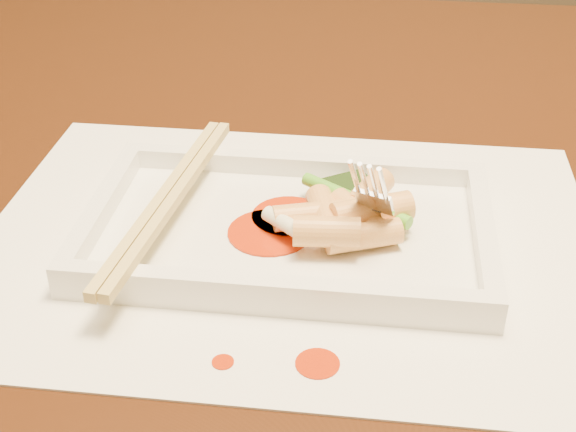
# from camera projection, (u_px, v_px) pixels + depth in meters

# --- Properties ---
(table) EXTENTS (1.40, 0.90, 0.75)m
(table) POSITION_uv_depth(u_px,v_px,m) (268.00, 290.00, 0.64)
(table) COLOR black
(table) RESTS_ON ground
(placemat) EXTENTS (0.40, 0.30, 0.00)m
(placemat) POSITION_uv_depth(u_px,v_px,m) (288.00, 240.00, 0.52)
(placemat) COLOR white
(placemat) RESTS_ON table
(sauce_splatter_a) EXTENTS (0.02, 0.02, 0.00)m
(sauce_splatter_a) POSITION_uv_depth(u_px,v_px,m) (318.00, 363.00, 0.42)
(sauce_splatter_a) COLOR #BC2905
(sauce_splatter_a) RESTS_ON placemat
(sauce_splatter_b) EXTENTS (0.01, 0.01, 0.00)m
(sauce_splatter_b) POSITION_uv_depth(u_px,v_px,m) (223.00, 362.00, 0.42)
(sauce_splatter_b) COLOR #BC2905
(sauce_splatter_b) RESTS_ON placemat
(plate_base) EXTENTS (0.26, 0.16, 0.01)m
(plate_base) POSITION_uv_depth(u_px,v_px,m) (288.00, 234.00, 0.52)
(plate_base) COLOR white
(plate_base) RESTS_ON placemat
(plate_rim_far) EXTENTS (0.26, 0.01, 0.01)m
(plate_rim_far) POSITION_uv_depth(u_px,v_px,m) (301.00, 165.00, 0.58)
(plate_rim_far) COLOR white
(plate_rim_far) RESTS_ON plate_base
(plate_rim_near) EXTENTS (0.26, 0.01, 0.01)m
(plate_rim_near) POSITION_uv_depth(u_px,v_px,m) (272.00, 290.00, 0.45)
(plate_rim_near) COLOR white
(plate_rim_near) RESTS_ON plate_base
(plate_rim_left) EXTENTS (0.01, 0.14, 0.01)m
(plate_rim_left) POSITION_uv_depth(u_px,v_px,m) (102.00, 207.00, 0.53)
(plate_rim_left) COLOR white
(plate_rim_left) RESTS_ON plate_base
(plate_rim_right) EXTENTS (0.01, 0.14, 0.01)m
(plate_rim_right) POSITION_uv_depth(u_px,v_px,m) (484.00, 233.00, 0.50)
(plate_rim_right) COLOR white
(plate_rim_right) RESTS_ON plate_base
(veg_piece) EXTENTS (0.05, 0.04, 0.01)m
(veg_piece) POSITION_uv_depth(u_px,v_px,m) (346.00, 191.00, 0.55)
(veg_piece) COLOR black
(veg_piece) RESTS_ON plate_base
(scallion_white) EXTENTS (0.04, 0.03, 0.01)m
(scallion_white) POSITION_uv_depth(u_px,v_px,m) (288.00, 225.00, 0.50)
(scallion_white) COLOR #EAEACC
(scallion_white) RESTS_ON plate_base
(scallion_green) EXTENTS (0.08, 0.06, 0.01)m
(scallion_green) POSITION_uv_depth(u_px,v_px,m) (355.00, 200.00, 0.52)
(scallion_green) COLOR #419718
(scallion_green) RESTS_ON plate_base
(chopstick_a) EXTENTS (0.03, 0.21, 0.01)m
(chopstick_a) POSITION_uv_depth(u_px,v_px,m) (162.00, 198.00, 0.52)
(chopstick_a) COLOR tan
(chopstick_a) RESTS_ON plate_rim_near
(chopstick_b) EXTENTS (0.03, 0.21, 0.01)m
(chopstick_b) POSITION_uv_depth(u_px,v_px,m) (174.00, 199.00, 0.52)
(chopstick_b) COLOR tan
(chopstick_b) RESTS_ON plate_rim_near
(fork) EXTENTS (0.09, 0.10, 0.14)m
(fork) POSITION_uv_depth(u_px,v_px,m) (406.00, 119.00, 0.49)
(fork) COLOR silver
(fork) RESTS_ON plate_base
(sauce_blob_0) EXTENTS (0.05, 0.05, 0.00)m
(sauce_blob_0) POSITION_uv_depth(u_px,v_px,m) (270.00, 232.00, 0.51)
(sauce_blob_0) COLOR #BC2905
(sauce_blob_0) RESTS_ON plate_base
(sauce_blob_1) EXTENTS (0.05, 0.05, 0.00)m
(sauce_blob_1) POSITION_uv_depth(u_px,v_px,m) (289.00, 216.00, 0.53)
(sauce_blob_1) COLOR #BC2905
(sauce_blob_1) RESTS_ON plate_base
(rice_cake_0) EXTENTS (0.05, 0.03, 0.02)m
(rice_cake_0) POSITION_uv_depth(u_px,v_px,m) (311.00, 215.00, 0.51)
(rice_cake_0) COLOR #EBBD6E
(rice_cake_0) RESTS_ON plate_base
(rice_cake_1) EXTENTS (0.04, 0.05, 0.02)m
(rice_cake_1) POSITION_uv_depth(u_px,v_px,m) (360.00, 216.00, 0.51)
(rice_cake_1) COLOR #EBBD6E
(rice_cake_1) RESTS_ON plate_base
(rice_cake_2) EXTENTS (0.04, 0.02, 0.02)m
(rice_cake_2) POSITION_uv_depth(u_px,v_px,m) (327.00, 232.00, 0.49)
(rice_cake_2) COLOR #EBBD6E
(rice_cake_2) RESTS_ON plate_base
(rice_cake_3) EXTENTS (0.05, 0.03, 0.02)m
(rice_cake_3) POSITION_uv_depth(u_px,v_px,m) (363.00, 236.00, 0.49)
(rice_cake_3) COLOR #EBBD6E
(rice_cake_3) RESTS_ON plate_base
(rice_cake_4) EXTENTS (0.03, 0.05, 0.02)m
(rice_cake_4) POSITION_uv_depth(u_px,v_px,m) (369.00, 193.00, 0.54)
(rice_cake_4) COLOR #EBBD6E
(rice_cake_4) RESTS_ON plate_base
(rice_cake_5) EXTENTS (0.06, 0.04, 0.02)m
(rice_cake_5) POSITION_uv_depth(u_px,v_px,m) (372.00, 211.00, 0.51)
(rice_cake_5) COLOR #EBBD6E
(rice_cake_5) RESTS_ON plate_base
(rice_cake_6) EXTENTS (0.03, 0.05, 0.02)m
(rice_cake_6) POSITION_uv_depth(u_px,v_px,m) (326.00, 216.00, 0.51)
(rice_cake_6) COLOR #EBBD6E
(rice_cake_6) RESTS_ON plate_base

